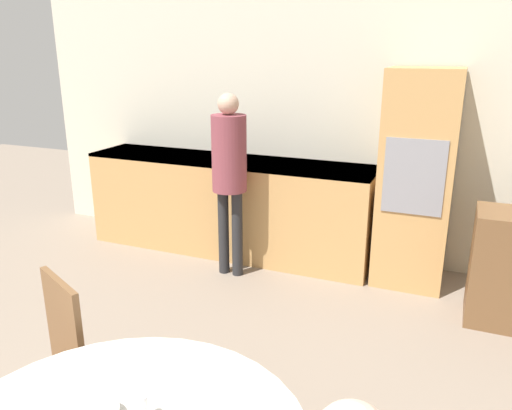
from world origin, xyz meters
TOP-DOWN VIEW (x-y plane):
  - wall_back at (0.00, 4.89)m, footprint 6.48×0.05m
  - kitchen_counter at (-0.97, 4.54)m, footprint 2.83×0.60m
  - oven_unit at (0.77, 4.55)m, footprint 0.58×0.59m
  - chair_far_left at (-0.56, 1.78)m, footprint 0.53×0.53m
  - person_standing at (-0.72, 4.06)m, footprint 0.30×0.30m
  - salt_shaker at (0.20, 1.45)m, footprint 0.03×0.03m

SIDE VIEW (x-z plane):
  - kitchen_counter at x=-0.97m, z-range 0.01..0.95m
  - chair_far_left at x=-0.56m, z-range 0.05..1.01m
  - salt_shaker at x=0.20m, z-range 0.76..0.85m
  - oven_unit at x=0.77m, z-range 0.00..1.81m
  - person_standing at x=-0.72m, z-range 0.20..1.81m
  - wall_back at x=0.00m, z-range 0.00..2.60m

